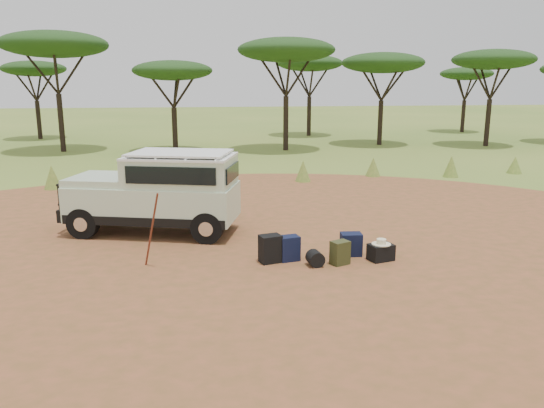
{
  "coord_description": "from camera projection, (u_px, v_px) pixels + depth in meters",
  "views": [
    {
      "loc": [
        -1.1,
        -10.94,
        3.69
      ],
      "look_at": [
        0.63,
        0.55,
        1.0
      ],
      "focal_mm": 35.0,
      "sensor_mm": 36.0,
      "label": 1
    }
  ],
  "objects": [
    {
      "name": "stuff_sack",
      "position": [
        315.0,
        258.0,
        10.83
      ],
      "size": [
        0.36,
        0.36,
        0.32
      ],
      "primitive_type": "cylinder",
      "rotation": [
        1.57,
        0.0,
        0.12
      ],
      "color": "black",
      "rests_on": "ground"
    },
    {
      "name": "backpack_black",
      "position": [
        270.0,
        249.0,
        11.01
      ],
      "size": [
        0.5,
        0.42,
        0.59
      ],
      "primitive_type": "cube",
      "rotation": [
        0.0,
        0.0,
        0.26
      ],
      "color": "black",
      "rests_on": "ground"
    },
    {
      "name": "duffel_navy",
      "position": [
        351.0,
        244.0,
        11.48
      ],
      "size": [
        0.47,
        0.37,
        0.5
      ],
      "primitive_type": "cube",
      "rotation": [
        0.0,
        0.0,
        -0.09
      ],
      "color": "#101534",
      "rests_on": "ground"
    },
    {
      "name": "safari_vehicle",
      "position": [
        159.0,
        194.0,
        13.03
      ],
      "size": [
        4.46,
        2.75,
        2.04
      ],
      "rotation": [
        0.0,
        0.0,
        -0.28
      ],
      "color": "beige",
      "rests_on": "ground"
    },
    {
      "name": "walking_staff",
      "position": [
        152.0,
        230.0,
        10.6
      ],
      "size": [
        0.38,
        0.39,
        1.58
      ],
      "primitive_type": "cylinder",
      "rotation": [
        0.29,
        0.0,
        0.78
      ],
      "color": "maroon",
      "rests_on": "ground"
    },
    {
      "name": "backpack_olive",
      "position": [
        340.0,
        253.0,
        10.9
      ],
      "size": [
        0.43,
        0.38,
        0.5
      ],
      "primitive_type": "cube",
      "rotation": [
        0.0,
        0.0,
        0.4
      ],
      "color": "#393E1C",
      "rests_on": "ground"
    },
    {
      "name": "dirt_clearing",
      "position": [
        247.0,
        255.0,
        11.53
      ],
      "size": [
        23.0,
        23.0,
        0.01
      ],
      "primitive_type": "cylinder",
      "color": "#9A5132",
      "rests_on": "ground"
    },
    {
      "name": "acacia_treeline",
      "position": [
        223.0,
        60.0,
        29.62
      ],
      "size": [
        46.7,
        13.2,
        6.26
      ],
      "color": "black",
      "rests_on": "ground"
    },
    {
      "name": "ground",
      "position": [
        247.0,
        255.0,
        11.53
      ],
      "size": [
        140.0,
        140.0,
        0.0
      ],
      "primitive_type": "plane",
      "color": "#597C2C",
      "rests_on": "ground"
    },
    {
      "name": "hard_case",
      "position": [
        381.0,
        252.0,
        11.16
      ],
      "size": [
        0.57,
        0.47,
        0.35
      ],
      "primitive_type": "cube",
      "rotation": [
        0.0,
        0.0,
        0.27
      ],
      "color": "black",
      "rests_on": "ground"
    },
    {
      "name": "backpack_navy",
      "position": [
        289.0,
        248.0,
        11.13
      ],
      "size": [
        0.46,
        0.37,
        0.54
      ],
      "primitive_type": "cube",
      "rotation": [
        0.0,
        0.0,
        0.2
      ],
      "color": "#101534",
      "rests_on": "ground"
    },
    {
      "name": "grass_fringe",
      "position": [
        226.0,
        172.0,
        19.81
      ],
      "size": [
        36.6,
        1.6,
        0.9
      ],
      "color": "#597C2C",
      "rests_on": "ground"
    },
    {
      "name": "safari_hat",
      "position": [
        381.0,
        242.0,
        11.11
      ],
      "size": [
        0.4,
        0.4,
        0.12
      ],
      "color": "beige",
      "rests_on": "hard_case"
    }
  ]
}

